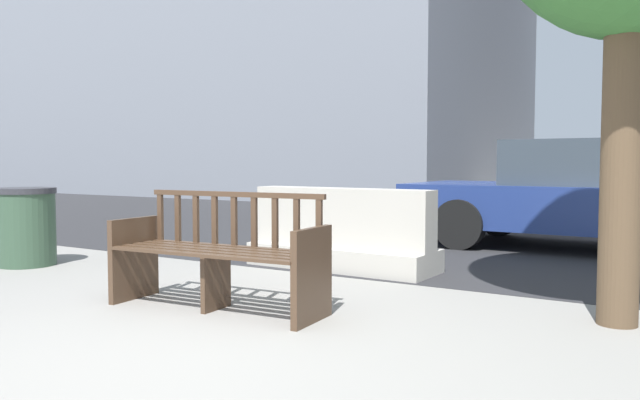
{
  "coord_description": "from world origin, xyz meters",
  "views": [
    {
      "loc": [
        2.41,
        -2.5,
        1.11
      ],
      "look_at": [
        -0.67,
        2.55,
        0.75
      ],
      "focal_mm": 35.0,
      "sensor_mm": 36.0,
      "label": 1
    }
  ],
  "objects_px": {
    "street_bench": "(218,257)",
    "trash_bin": "(27,226)",
    "jersey_barrier_centre": "(342,236)",
    "car_sedan_mid": "(597,195)"
  },
  "relations": [
    {
      "from": "street_bench",
      "to": "trash_bin",
      "type": "distance_m",
      "value": 3.11
    },
    {
      "from": "street_bench",
      "to": "jersey_barrier_centre",
      "type": "distance_m",
      "value": 2.06
    },
    {
      "from": "trash_bin",
      "to": "car_sedan_mid",
      "type": "bearing_deg",
      "value": 41.46
    },
    {
      "from": "trash_bin",
      "to": "jersey_barrier_centre",
      "type": "bearing_deg",
      "value": 27.98
    },
    {
      "from": "street_bench",
      "to": "trash_bin",
      "type": "relative_size",
      "value": 2.06
    },
    {
      "from": "street_bench",
      "to": "car_sedan_mid",
      "type": "height_order",
      "value": "car_sedan_mid"
    },
    {
      "from": "street_bench",
      "to": "trash_bin",
      "type": "height_order",
      "value": "street_bench"
    },
    {
      "from": "car_sedan_mid",
      "to": "jersey_barrier_centre",
      "type": "bearing_deg",
      "value": -125.65
    },
    {
      "from": "jersey_barrier_centre",
      "to": "trash_bin",
      "type": "bearing_deg",
      "value": -152.02
    },
    {
      "from": "jersey_barrier_centre",
      "to": "trash_bin",
      "type": "height_order",
      "value": "jersey_barrier_centre"
    }
  ]
}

